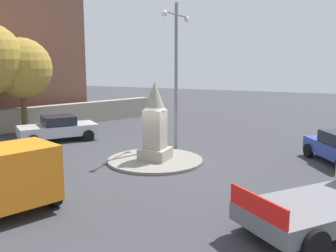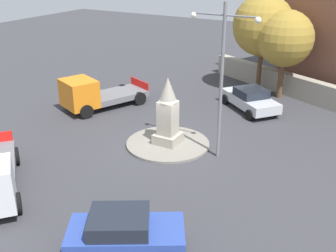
% 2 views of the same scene
% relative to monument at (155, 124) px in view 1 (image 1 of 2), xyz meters
% --- Properties ---
extents(ground_plane, '(80.00, 80.00, 0.00)m').
position_rel_monument_xyz_m(ground_plane, '(0.00, 0.00, -1.76)').
color(ground_plane, '#38383D').
extents(traffic_island, '(4.31, 4.31, 0.13)m').
position_rel_monument_xyz_m(traffic_island, '(0.00, 0.00, -1.69)').
color(traffic_island, gray).
rests_on(traffic_island, ground).
extents(monument, '(1.24, 1.24, 3.50)m').
position_rel_monument_xyz_m(monument, '(0.00, 0.00, 0.00)').
color(monument, '#9E9687').
rests_on(monument, traffic_island).
extents(streetlamp, '(3.22, 0.28, 7.32)m').
position_rel_monument_xyz_m(streetlamp, '(-2.76, -0.09, 2.66)').
color(streetlamp, slate).
rests_on(streetlamp, ground).
extents(car_silver_far_side, '(4.46, 4.11, 1.42)m').
position_rel_monument_xyz_m(car_silver_far_side, '(-1.98, -6.99, -1.03)').
color(car_silver_far_side, '#B7BABF').
rests_on(car_silver_far_side, ground).
extents(truck_orange_waiting, '(4.03, 5.77, 2.10)m').
position_rel_monument_xyz_m(truck_orange_waiting, '(6.64, -2.15, -0.75)').
color(truck_orange_waiting, orange).
rests_on(truck_orange_waiting, ground).
extents(stone_boundary_wall, '(16.00, 7.98, 1.48)m').
position_rel_monument_xyz_m(stone_boundary_wall, '(-4.90, -10.48, -1.02)').
color(stone_boundary_wall, '#9E9687').
rests_on(stone_boundary_wall, ground).
extents(corner_building, '(10.81, 10.49, 11.51)m').
position_rel_monument_xyz_m(corner_building, '(-7.16, -15.31, 3.99)').
color(corner_building, brown).
rests_on(corner_building, ground).
extents(tree_near_wall, '(3.70, 3.70, 5.89)m').
position_rel_monument_xyz_m(tree_near_wall, '(-2.92, -10.30, 2.26)').
color(tree_near_wall, brown).
rests_on(tree_near_wall, ground).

